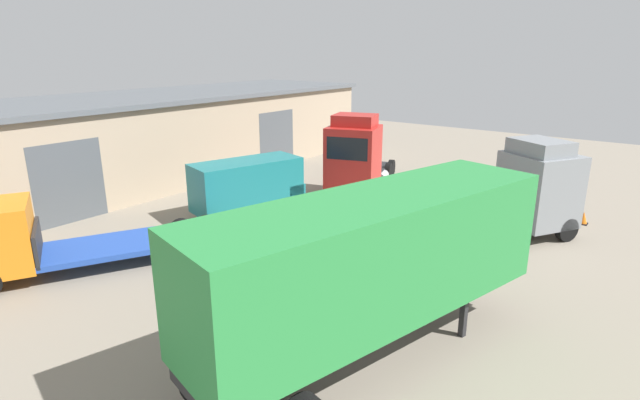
{
  "coord_description": "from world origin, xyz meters",
  "views": [
    {
      "loc": [
        -17.09,
        -7.38,
        7.41
      ],
      "look_at": [
        -1.78,
        4.08,
        1.6
      ],
      "focal_mm": 28.0,
      "sensor_mm": 36.0,
      "label": 1
    }
  ],
  "objects_px": {
    "tractor_unit_red": "(356,156)",
    "gravel_pile": "(501,191)",
    "traffic_cone": "(583,218)",
    "tractor_unit_grey": "(529,192)",
    "flatbed_truck_orange": "(47,239)",
    "container_trailer_green": "(373,261)",
    "delivery_van_teal": "(250,185)"
  },
  "relations": [
    {
      "from": "container_trailer_green",
      "to": "flatbed_truck_orange",
      "type": "bearing_deg",
      "value": 115.78
    },
    {
      "from": "flatbed_truck_orange",
      "to": "traffic_cone",
      "type": "height_order",
      "value": "flatbed_truck_orange"
    },
    {
      "from": "tractor_unit_grey",
      "to": "flatbed_truck_orange",
      "type": "height_order",
      "value": "tractor_unit_grey"
    },
    {
      "from": "container_trailer_green",
      "to": "gravel_pile",
      "type": "distance_m",
      "value": 15.68
    },
    {
      "from": "gravel_pile",
      "to": "traffic_cone",
      "type": "height_order",
      "value": "gravel_pile"
    },
    {
      "from": "tractor_unit_red",
      "to": "gravel_pile",
      "type": "bearing_deg",
      "value": 96.33
    },
    {
      "from": "tractor_unit_grey",
      "to": "gravel_pile",
      "type": "xyz_separation_m",
      "value": [
        4.22,
        2.35,
        -1.34
      ]
    },
    {
      "from": "container_trailer_green",
      "to": "tractor_unit_red",
      "type": "bearing_deg",
      "value": 48.69
    },
    {
      "from": "delivery_van_teal",
      "to": "traffic_cone",
      "type": "height_order",
      "value": "delivery_van_teal"
    },
    {
      "from": "delivery_van_teal",
      "to": "gravel_pile",
      "type": "xyz_separation_m",
      "value": [
        8.94,
        -8.74,
        -0.85
      ]
    },
    {
      "from": "tractor_unit_grey",
      "to": "delivery_van_teal",
      "type": "distance_m",
      "value": 12.06
    },
    {
      "from": "container_trailer_green",
      "to": "delivery_van_teal",
      "type": "height_order",
      "value": "container_trailer_green"
    },
    {
      "from": "traffic_cone",
      "to": "delivery_van_teal",
      "type": "bearing_deg",
      "value": 121.15
    },
    {
      "from": "delivery_van_teal",
      "to": "gravel_pile",
      "type": "distance_m",
      "value": 12.53
    },
    {
      "from": "container_trailer_green",
      "to": "flatbed_truck_orange",
      "type": "height_order",
      "value": "container_trailer_green"
    },
    {
      "from": "tractor_unit_red",
      "to": "flatbed_truck_orange",
      "type": "relative_size",
      "value": 0.8
    },
    {
      "from": "traffic_cone",
      "to": "tractor_unit_grey",
      "type": "bearing_deg",
      "value": 150.66
    },
    {
      "from": "container_trailer_green",
      "to": "gravel_pile",
      "type": "height_order",
      "value": "container_trailer_green"
    },
    {
      "from": "tractor_unit_red",
      "to": "delivery_van_teal",
      "type": "distance_m",
      "value": 6.28
    },
    {
      "from": "traffic_cone",
      "to": "flatbed_truck_orange",
      "type": "bearing_deg",
      "value": 140.41
    },
    {
      "from": "flatbed_truck_orange",
      "to": "traffic_cone",
      "type": "relative_size",
      "value": 15.73
    },
    {
      "from": "tractor_unit_red",
      "to": "traffic_cone",
      "type": "bearing_deg",
      "value": 81.75
    },
    {
      "from": "flatbed_truck_orange",
      "to": "traffic_cone",
      "type": "distance_m",
      "value": 21.46
    },
    {
      "from": "flatbed_truck_orange",
      "to": "gravel_pile",
      "type": "bearing_deg",
      "value": 178.62
    },
    {
      "from": "flatbed_truck_orange",
      "to": "traffic_cone",
      "type": "bearing_deg",
      "value": 167.52
    },
    {
      "from": "delivery_van_teal",
      "to": "flatbed_truck_orange",
      "type": "xyz_separation_m",
      "value": [
        -8.8,
        0.89,
        -0.13
      ]
    },
    {
      "from": "tractor_unit_red",
      "to": "gravel_pile",
      "type": "height_order",
      "value": "tractor_unit_red"
    },
    {
      "from": "delivery_van_teal",
      "to": "flatbed_truck_orange",
      "type": "distance_m",
      "value": 8.85
    },
    {
      "from": "delivery_van_teal",
      "to": "gravel_pile",
      "type": "bearing_deg",
      "value": -28.15
    },
    {
      "from": "tractor_unit_grey",
      "to": "traffic_cone",
      "type": "xyz_separation_m",
      "value": [
        2.99,
        -1.68,
        -1.62
      ]
    },
    {
      "from": "tractor_unit_grey",
      "to": "traffic_cone",
      "type": "distance_m",
      "value": 3.8
    },
    {
      "from": "tractor_unit_red",
      "to": "gravel_pile",
      "type": "relative_size",
      "value": 2.39
    }
  ]
}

